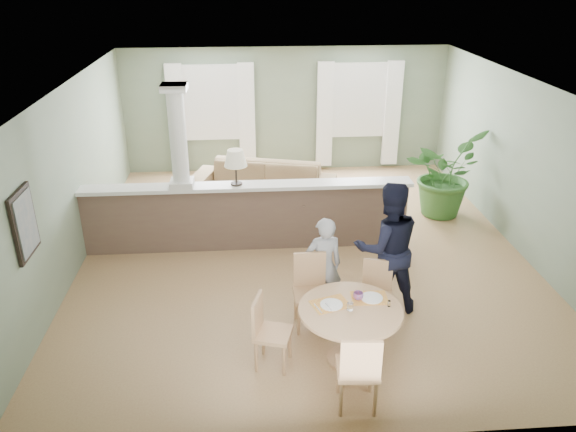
{
  "coord_description": "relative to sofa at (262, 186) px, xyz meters",
  "views": [
    {
      "loc": [
        -0.86,
        -8.09,
        4.32
      ],
      "look_at": [
        -0.33,
        -1.0,
        1.08
      ],
      "focal_mm": 35.0,
      "sensor_mm": 36.0,
      "label": 1
    }
  ],
  "objects": [
    {
      "name": "chair_far_man",
      "position": [
        1.32,
        -4.0,
        0.09
      ],
      "size": [
        0.48,
        0.48,
        0.88
      ],
      "rotation": [
        0.0,
        0.0,
        -0.24
      ],
      "color": "tan",
      "rests_on": "ground"
    },
    {
      "name": "sofa",
      "position": [
        0.0,
        0.0,
        0.0
      ],
      "size": [
        2.92,
        1.77,
        0.8
      ],
      "primitive_type": "imported",
      "rotation": [
        0.0,
        0.0,
        -0.27
      ],
      "color": "olive",
      "rests_on": "ground"
    },
    {
      "name": "chair_near",
      "position": [
        0.8,
        -5.52,
        0.13
      ],
      "size": [
        0.47,
        0.47,
        0.96
      ],
      "rotation": [
        0.0,
        0.0,
        3.06
      ],
      "color": "tan",
      "rests_on": "ground"
    },
    {
      "name": "dining_table",
      "position": [
        0.85,
        -4.71,
        0.17
      ],
      "size": [
        1.19,
        1.19,
        0.81
      ],
      "rotation": [
        0.0,
        0.0,
        0.31
      ],
      "color": "tan",
      "rests_on": "ground"
    },
    {
      "name": "room_shell",
      "position": [
        0.57,
        -1.29,
        1.41
      ],
      "size": [
        7.02,
        8.02,
        2.71
      ],
      "color": "gray",
      "rests_on": "ground"
    },
    {
      "name": "chair_far_boy",
      "position": [
        0.48,
        -3.92,
        0.13
      ],
      "size": [
        0.44,
        0.44,
        0.97
      ],
      "rotation": [
        0.0,
        0.0,
        0.02
      ],
      "color": "tan",
      "rests_on": "ground"
    },
    {
      "name": "houseplant",
      "position": [
        3.3,
        -0.6,
        0.39
      ],
      "size": [
        1.85,
        1.87,
        1.57
      ],
      "primitive_type": "imported",
      "rotation": [
        0.0,
        0.0,
        0.86
      ],
      "color": "#326528",
      "rests_on": "ground"
    },
    {
      "name": "pony_wall",
      "position": [
        -0.39,
        -1.72,
        0.31
      ],
      "size": [
        5.32,
        0.38,
        2.7
      ],
      "color": "brown",
      "rests_on": "ground"
    },
    {
      "name": "chair_side",
      "position": [
        -0.11,
        -4.71,
        0.09
      ],
      "size": [
        0.5,
        0.5,
        0.89
      ],
      "rotation": [
        0.0,
        0.0,
        1.29
      ],
      "color": "tan",
      "rests_on": "ground"
    },
    {
      "name": "child_person",
      "position": [
        0.68,
        -3.67,
        0.29
      ],
      "size": [
        0.55,
        0.4,
        1.38
      ],
      "primitive_type": "imported",
      "rotation": [
        0.0,
        0.0,
        3.29
      ],
      "color": "gray",
      "rests_on": "ground"
    },
    {
      "name": "man_person",
      "position": [
        1.51,
        -3.65,
        0.51
      ],
      "size": [
        0.93,
        0.75,
        1.83
      ],
      "primitive_type": "imported",
      "rotation": [
        0.0,
        0.0,
        3.21
      ],
      "color": "black",
      "rests_on": "ground"
    },
    {
      "name": "ground",
      "position": [
        0.6,
        -1.92,
        -0.4
      ],
      "size": [
        8.0,
        8.0,
        0.0
      ],
      "primitive_type": "plane",
      "color": "tan",
      "rests_on": "ground"
    }
  ]
}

